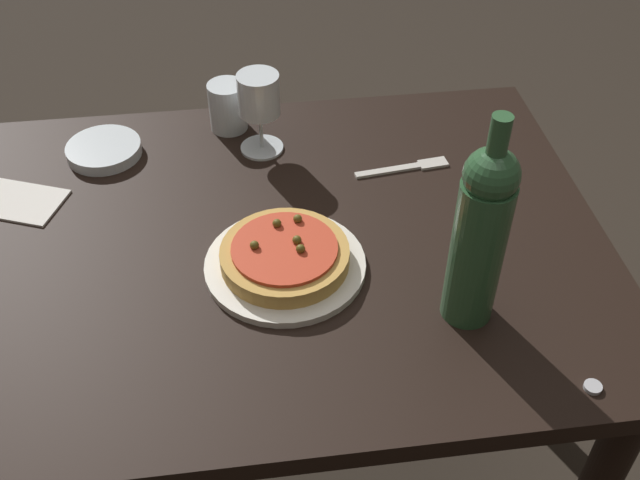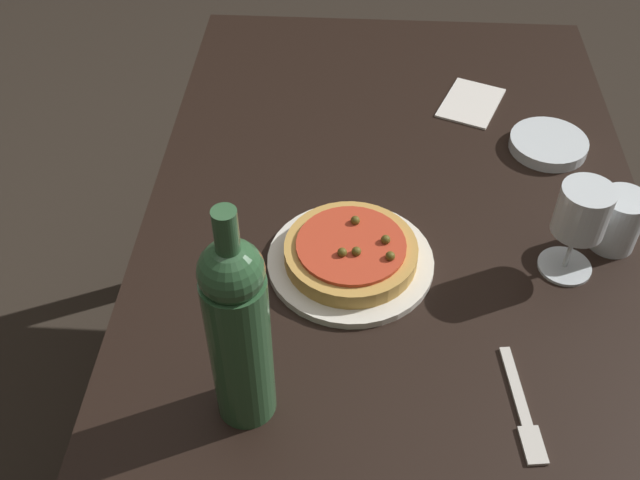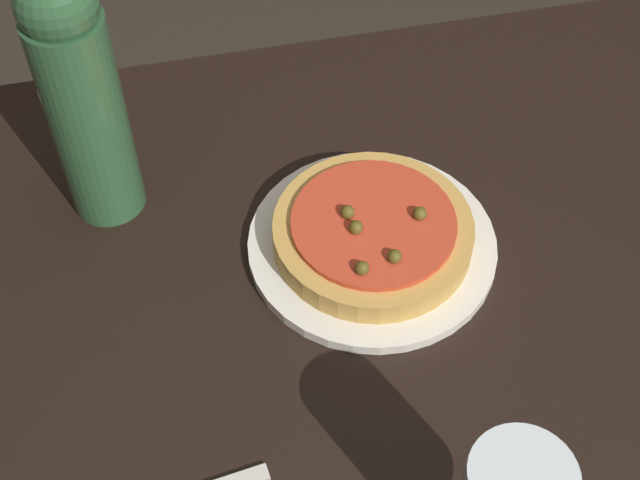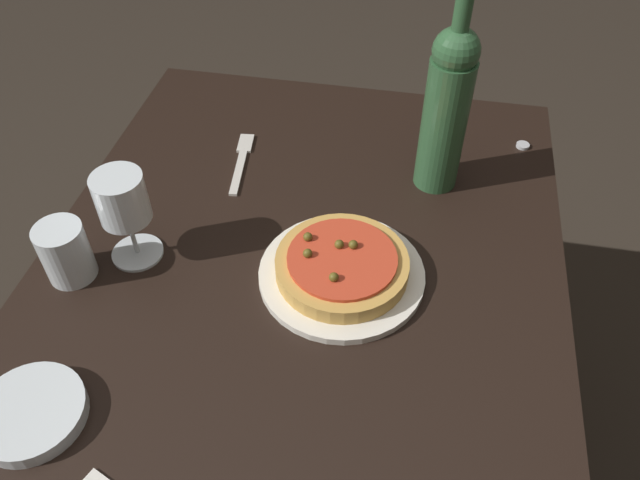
% 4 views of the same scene
% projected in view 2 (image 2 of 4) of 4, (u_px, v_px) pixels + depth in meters
% --- Properties ---
extents(ground_plane, '(14.00, 14.00, 0.00)m').
position_uv_depth(ground_plane, '(373.00, 444.00, 1.69)').
color(ground_plane, '#2D261E').
extents(dining_table, '(1.26, 0.80, 0.71)m').
position_uv_depth(dining_table, '(391.00, 257.00, 1.26)').
color(dining_table, black).
rests_on(dining_table, ground_plane).
extents(dinner_plate, '(0.25, 0.25, 0.01)m').
position_uv_depth(dinner_plate, '(350.00, 262.00, 1.11)').
color(dinner_plate, white).
rests_on(dinner_plate, dining_table).
extents(pizza, '(0.20, 0.20, 0.04)m').
position_uv_depth(pizza, '(351.00, 251.00, 1.10)').
color(pizza, gold).
rests_on(pizza, dinner_plate).
extents(wine_glass, '(0.08, 0.08, 0.15)m').
position_uv_depth(wine_glass, '(582.00, 215.00, 1.04)').
color(wine_glass, silver).
rests_on(wine_glass, dining_table).
extents(wine_bottle, '(0.07, 0.07, 0.33)m').
position_uv_depth(wine_bottle, '(238.00, 330.00, 0.84)').
color(wine_bottle, '#2D5633').
rests_on(wine_bottle, dining_table).
extents(water_cup, '(0.07, 0.07, 0.09)m').
position_uv_depth(water_cup, '(618.00, 221.00, 1.12)').
color(water_cup, silver).
rests_on(water_cup, dining_table).
extents(side_bowl, '(0.13, 0.13, 0.02)m').
position_uv_depth(side_bowl, '(548.00, 144.00, 1.31)').
color(side_bowl, silver).
rests_on(side_bowl, dining_table).
extents(fork, '(0.17, 0.04, 0.00)m').
position_uv_depth(fork, '(523.00, 411.00, 0.93)').
color(fork, beige).
rests_on(fork, dining_table).
extents(paper_napkin, '(0.16, 0.14, 0.00)m').
position_uv_depth(paper_napkin, '(471.00, 103.00, 1.41)').
color(paper_napkin, silver).
rests_on(paper_napkin, dining_table).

